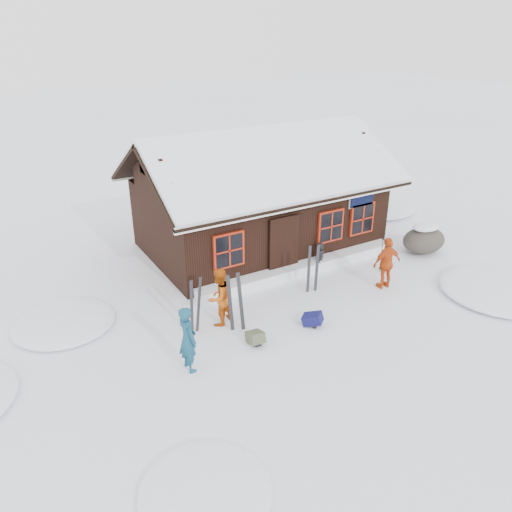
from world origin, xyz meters
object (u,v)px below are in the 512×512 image
at_px(skier_teal, 188,339).
at_px(skier_orange_right, 387,263).
at_px(ski_poles, 383,255).
at_px(backpack_blue, 312,321).
at_px(boulder, 424,239).
at_px(backpack_olive, 255,339).
at_px(skier_orange_left, 219,297).
at_px(ski_pair_left, 195,308).
at_px(skier_crouched, 320,256).

xyz_separation_m(skier_teal, skier_orange_right, (6.98, 0.66, -0.01)).
bearing_deg(ski_poles, backpack_blue, -158.79).
xyz_separation_m(skier_orange_right, boulder, (3.11, 1.27, -0.35)).
bearing_deg(boulder, skier_orange_right, -157.76).
relative_size(backpack_blue, backpack_olive, 1.02).
bearing_deg(ski_poles, boulder, 7.99).
bearing_deg(backpack_blue, ski_poles, -18.07).
bearing_deg(boulder, skier_orange_left, -176.64).
xyz_separation_m(backpack_blue, backpack_olive, (-1.80, 0.05, -0.00)).
distance_m(skier_orange_left, ski_pair_left, 0.77).
height_order(skier_orange_right, boulder, skier_orange_right).
bearing_deg(ski_pair_left, backpack_olive, -72.26).
bearing_deg(backpack_olive, skier_crouched, 39.03).
distance_m(boulder, ski_pair_left, 9.32).
relative_size(skier_orange_right, ski_poles, 1.40).
bearing_deg(skier_crouched, backpack_olive, 175.48).
bearing_deg(skier_teal, ski_poles, -82.13).
bearing_deg(ski_pair_left, boulder, -19.64).
xyz_separation_m(skier_orange_left, boulder, (8.53, 0.50, -0.33)).
bearing_deg(ski_poles, skier_orange_left, -178.39).
bearing_deg(backpack_blue, skier_orange_left, 107.40).
bearing_deg(skier_crouched, ski_pair_left, 157.66).
distance_m(skier_crouched, boulder, 4.17).
xyz_separation_m(skier_crouched, boulder, (4.08, -0.84, 0.02)).
relative_size(boulder, backpack_olive, 3.34).
bearing_deg(skier_orange_left, skier_crouched, 173.73).
relative_size(skier_teal, backpack_olive, 3.40).
bearing_deg(backpack_olive, skier_orange_right, 12.34).
height_order(skier_orange_left, backpack_olive, skier_orange_left).
relative_size(boulder, backpack_blue, 3.28).
relative_size(skier_teal, skier_orange_right, 1.01).
bearing_deg(skier_crouched, skier_orange_left, 159.03).
distance_m(skier_orange_right, ski_pair_left, 6.22).
bearing_deg(skier_orange_left, ski_pair_left, -15.94).
xyz_separation_m(skier_orange_left, ski_poles, (6.21, 0.17, -0.27)).
distance_m(skier_teal, backpack_blue, 3.76).
bearing_deg(ski_poles, skier_crouched, 146.31).
distance_m(skier_teal, skier_crouched, 6.63).
relative_size(skier_teal, skier_crouched, 1.78).
height_order(skier_crouched, boulder, boulder).
bearing_deg(skier_teal, ski_pair_left, -34.67).
bearing_deg(skier_orange_left, skier_orange_right, 148.85).
xyz_separation_m(skier_orange_left, backpack_olive, (0.34, -1.35, -0.69)).
height_order(ski_poles, backpack_blue, ski_poles).
relative_size(skier_teal, backpack_blue, 3.34).
height_order(ski_pair_left, backpack_olive, ski_pair_left).
bearing_deg(boulder, backpack_blue, -163.41).
height_order(skier_orange_right, ski_poles, skier_orange_right).
bearing_deg(skier_teal, skier_orange_left, -51.28).
bearing_deg(boulder, skier_teal, -169.17).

